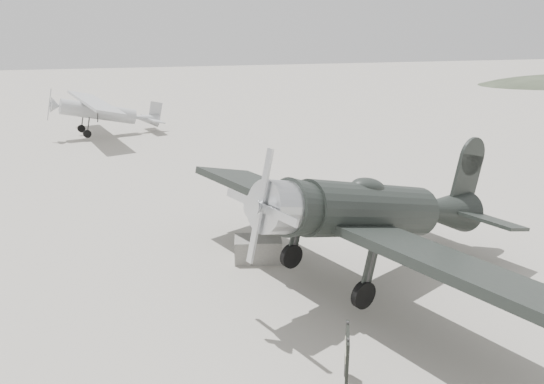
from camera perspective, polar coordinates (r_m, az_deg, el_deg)
The scene contains 5 objects.
ground at distance 20.69m, azimuth 2.56°, elevation -4.40°, with size 160.00×160.00×0.00m, color gray.
lowwing_monoplane at distance 16.41m, azimuth 11.30°, elevation -2.03°, with size 10.23×13.51×4.44m.
highwing_monoplane at distance 39.58m, azimuth -17.73°, elevation 8.51°, with size 7.83×10.93×3.10m.
equipment_block at distance 18.28m, azimuth -1.51°, elevation -6.14°, with size 1.60×1.00×0.80m, color slate.
sign_board at distance 12.35m, azimuth 8.06°, elevation -16.75°, with size 0.43×0.96×1.45m.
Camera 1 is at (-5.70, -18.27, 7.86)m, focal length 35.00 mm.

